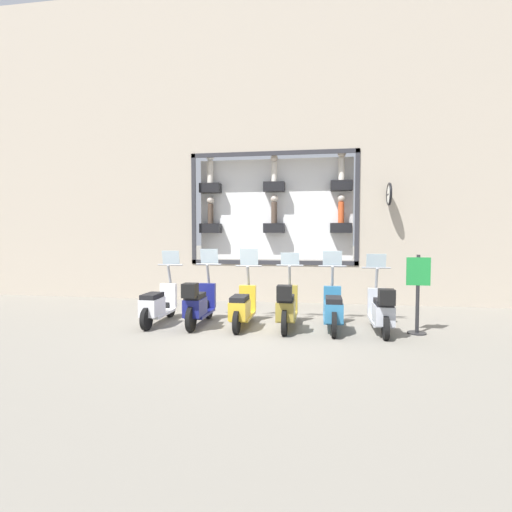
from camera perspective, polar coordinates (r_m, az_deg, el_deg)
ground_plane at (r=8.32m, az=-0.38°, el=-10.49°), size 120.00×120.00×0.00m
building_facade at (r=11.95m, az=2.56°, el=15.90°), size 1.22×36.00×9.06m
scooter_silver_0 at (r=8.32m, az=17.52°, el=-7.44°), size 1.79×0.61×1.53m
scooter_teal_1 at (r=8.31m, az=10.96°, el=-7.53°), size 1.80×0.60×1.59m
scooter_olive_2 at (r=8.26m, az=4.39°, el=-7.25°), size 1.80×0.60×1.55m
scooter_yellow_3 at (r=8.45m, az=-1.99°, el=-7.36°), size 1.79×0.60×1.64m
scooter_navy_4 at (r=8.62m, az=-8.25°, el=-6.81°), size 1.80×0.60×1.62m
scooter_white_5 at (r=9.00m, az=-13.90°, el=-6.81°), size 1.79×0.61×1.57m
shop_sign_post at (r=8.46m, az=22.11°, el=-4.74°), size 0.36×0.45×1.56m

